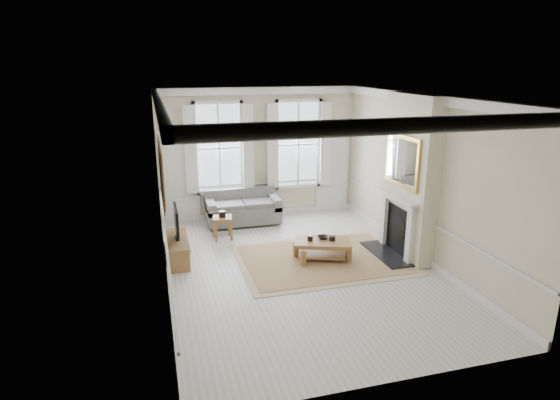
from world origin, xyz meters
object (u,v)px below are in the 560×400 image
object	(u,v)px
side_table	(222,221)
tv_stand	(177,249)
sofa	(243,209)
coffee_table	(322,244)

from	to	relation	value
side_table	tv_stand	size ratio (longest dim) A/B	0.40
sofa	coffee_table	xyz separation A→B (m)	(1.15, -2.76, -0.01)
sofa	side_table	bearing A→B (deg)	-124.36
sofa	tv_stand	world-z (taller)	sofa
tv_stand	side_table	bearing A→B (deg)	42.00
coffee_table	tv_stand	xyz separation A→B (m)	(-2.92, 0.79, -0.11)
sofa	coffee_table	distance (m)	2.99
sofa	tv_stand	size ratio (longest dim) A/B	1.39
side_table	tv_stand	world-z (taller)	side_table
tv_stand	coffee_table	bearing A→B (deg)	-15.11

